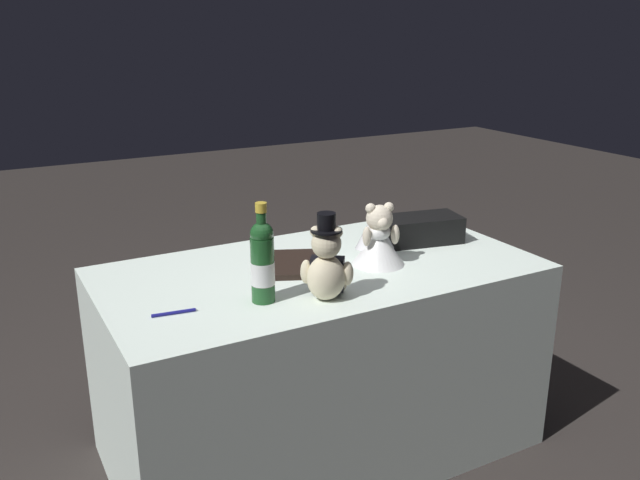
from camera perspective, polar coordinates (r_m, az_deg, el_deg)
name	(u,v)px	position (r m, az deg, el deg)	size (l,w,h in m)	color
ground_plane	(320,444)	(2.68, 0.00, -16.98)	(12.00, 12.00, 0.00)	#2D2826
reception_table	(320,360)	(2.49, 0.00, -10.15)	(1.51, 0.80, 0.72)	white
teddy_bear_groom	(327,267)	(2.05, 0.57, -2.27)	(0.15, 0.15, 0.28)	beige
teddy_bear_bride	(378,237)	(2.37, 4.92, 0.23)	(0.20, 0.24, 0.22)	white
champagne_bottle	(262,261)	(2.03, -4.92, -1.77)	(0.07, 0.07, 0.31)	#1D4E23
signing_pen	(176,312)	(2.02, -12.19, -6.05)	(0.14, 0.03, 0.01)	navy
gift_case_black	(418,229)	(2.62, 8.36, 0.91)	(0.35, 0.22, 0.10)	black
guestbook	(300,264)	(2.35, -1.70, -2.04)	(0.23, 0.26, 0.02)	black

